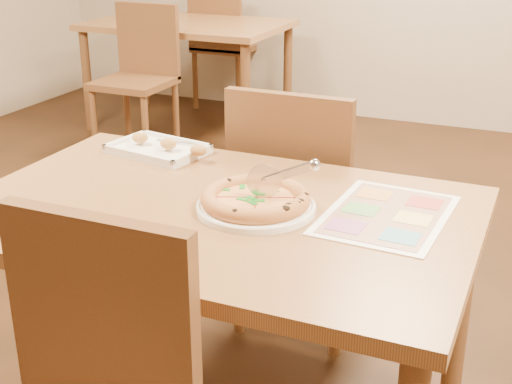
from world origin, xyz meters
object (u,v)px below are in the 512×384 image
at_px(bg_chair_far, 220,34).
at_px(appetizer_tray, 160,149).
at_px(pizza_cutter, 280,176).
at_px(plate, 256,207).
at_px(dining_table, 217,237).
at_px(bg_table, 188,35).
at_px(bg_chair_near, 141,61).
at_px(menu, 387,215).
at_px(chair_far, 297,185).
at_px(pizza, 256,199).

distance_m(bg_chair_far, appetizer_tray, 3.24).
height_order(pizza_cutter, appetizer_tray, pizza_cutter).
xyz_separation_m(plate, pizza_cutter, (0.05, 0.03, 0.08)).
height_order(dining_table, pizza_cutter, pizza_cutter).
relative_size(pizza_cutter, appetizer_tray, 0.48).
relative_size(bg_table, appetizer_tray, 3.82).
relative_size(dining_table, bg_table, 1.00).
bearing_deg(bg_table, bg_chair_far, 90.00).
xyz_separation_m(bg_chair_near, plate, (1.70, -2.18, 0.16)).
relative_size(bg_table, menu, 3.27).
xyz_separation_m(bg_chair_far, plate, (1.70, -3.28, 0.16)).
height_order(bg_chair_near, plate, bg_chair_near).
bearing_deg(plate, menu, 17.73).
relative_size(plate, menu, 0.76).
bearing_deg(dining_table, chair_far, 90.00).
xyz_separation_m(dining_table, menu, (0.41, 0.12, 0.09)).
xyz_separation_m(pizza_cutter, menu, (0.26, 0.07, -0.09)).
bearing_deg(bg_chair_far, bg_chair_near, 90.00).
xyz_separation_m(bg_chair_near, appetizer_tray, (1.25, -1.88, 0.17)).
height_order(bg_chair_far, plate, bg_chair_far).
xyz_separation_m(bg_table, appetizer_tray, (1.25, -2.49, 0.10)).
bearing_deg(menu, chair_far, 130.46).
relative_size(pizza, menu, 0.70).
bearing_deg(pizza_cutter, bg_chair_far, 97.61).
distance_m(bg_chair_near, plate, 2.77).
height_order(bg_table, plate, plate).
relative_size(chair_far, appetizer_tray, 1.38).
xyz_separation_m(bg_table, bg_chair_near, (0.00, -0.60, -0.07)).
bearing_deg(bg_chair_far, bg_table, 90.00).
bearing_deg(bg_chair_far, menu, 122.30).
relative_size(bg_table, bg_chair_near, 2.77).
bearing_deg(pizza, pizza_cutter, 21.11).
bearing_deg(plate, bg_chair_near, 128.00).
relative_size(pizza, pizza_cutter, 1.70).
bearing_deg(menu, bg_table, 126.88).
bearing_deg(appetizer_tray, bg_table, 116.71).
bearing_deg(plate, chair_far, 99.94).
xyz_separation_m(chair_far, pizza_cutter, (0.16, -0.56, 0.25)).
height_order(bg_chair_near, pizza_cutter, bg_chair_near).
height_order(bg_table, menu, menu).
distance_m(chair_far, plate, 0.61).
xyz_separation_m(chair_far, plate, (0.10, -0.58, 0.16)).
xyz_separation_m(dining_table, pizza, (0.10, 0.02, 0.12)).
xyz_separation_m(chair_far, bg_chair_near, (-1.60, 1.60, 0.00)).
relative_size(chair_far, bg_chair_far, 1.00).
bearing_deg(pizza_cutter, appetizer_tray, 131.25).
distance_m(plate, appetizer_tray, 0.54).
height_order(dining_table, pizza, pizza).
height_order(appetizer_tray, menu, appetizer_tray).
bearing_deg(pizza, chair_far, 99.75).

